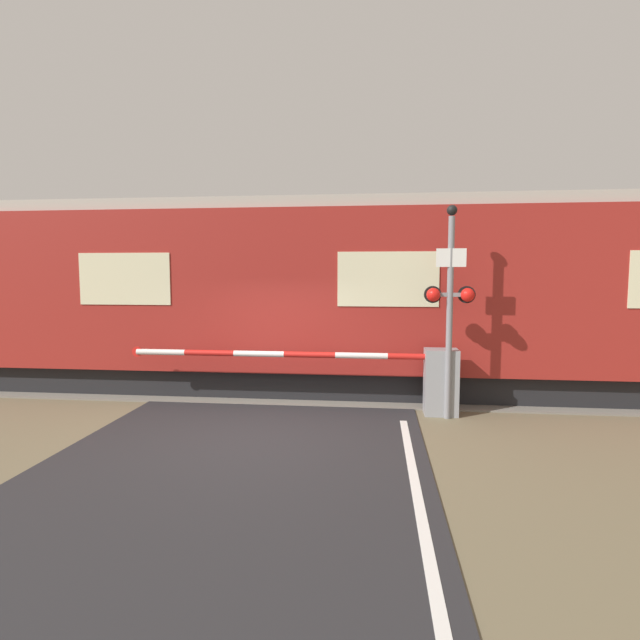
# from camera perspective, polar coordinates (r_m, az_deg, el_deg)

# --- Properties ---
(ground_plane) EXTENTS (80.00, 80.00, 0.00)m
(ground_plane) POSITION_cam_1_polar(r_m,az_deg,el_deg) (8.23, -7.34, -12.96)
(ground_plane) COLOR #6B6047
(track_bed) EXTENTS (36.00, 3.20, 0.13)m
(track_bed) POSITION_cam_1_polar(r_m,az_deg,el_deg) (11.43, -3.28, -7.61)
(track_bed) COLOR slate
(track_bed) RESTS_ON ground_plane
(train) EXTENTS (19.16, 2.82, 4.10)m
(train) POSITION_cam_1_polar(r_m,az_deg,el_deg) (10.99, 7.57, 2.75)
(train) COLOR black
(train) RESTS_ON ground_plane
(crossing_barrier) EXTENTS (6.21, 0.44, 1.21)m
(crossing_barrier) POSITION_cam_1_polar(r_m,az_deg,el_deg) (9.37, 10.43, -6.37)
(crossing_barrier) COLOR gray
(crossing_barrier) RESTS_ON ground_plane
(signal_post) EXTENTS (0.88, 0.26, 3.75)m
(signal_post) POSITION_cam_1_polar(r_m,az_deg,el_deg) (9.01, 14.64, 2.31)
(signal_post) COLOR gray
(signal_post) RESTS_ON ground_plane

